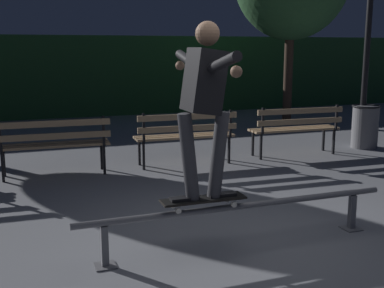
{
  "coord_description": "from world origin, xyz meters",
  "views": [
    {
      "loc": [
        -1.93,
        -3.87,
        1.84
      ],
      "look_at": [
        -0.19,
        0.85,
        0.85
      ],
      "focal_mm": 45.69,
      "sensor_mm": 36.0,
      "label": 1
    }
  ],
  "objects_px": {
    "skateboarder": "(204,96)",
    "park_bench_right_center": "(186,132)",
    "park_bench_rightmost": "(297,125)",
    "trash_can": "(365,126)",
    "lamp_post_right": "(369,12)",
    "skateboard": "(203,200)",
    "park_bench_left_center": "(54,140)",
    "grind_rail": "(240,212)"
  },
  "relations": [
    {
      "from": "skateboarder",
      "to": "park_bench_right_center",
      "type": "distance_m",
      "value": 3.49
    },
    {
      "from": "park_bench_rightmost",
      "to": "trash_can",
      "type": "xyz_separation_m",
      "value": [
        1.59,
        0.17,
        -0.12
      ]
    },
    {
      "from": "park_bench_right_center",
      "to": "lamp_post_right",
      "type": "height_order",
      "value": "lamp_post_right"
    },
    {
      "from": "skateboard",
      "to": "trash_can",
      "type": "height_order",
      "value": "trash_can"
    },
    {
      "from": "park_bench_rightmost",
      "to": "lamp_post_right",
      "type": "distance_m",
      "value": 2.58
    },
    {
      "from": "skateboard",
      "to": "lamp_post_right",
      "type": "distance_m",
      "value": 6.2
    },
    {
      "from": "lamp_post_right",
      "to": "skateboarder",
      "type": "bearing_deg",
      "value": -142.54
    },
    {
      "from": "park_bench_right_center",
      "to": "park_bench_rightmost",
      "type": "distance_m",
      "value": 2.02
    },
    {
      "from": "skateboarder",
      "to": "lamp_post_right",
      "type": "xyz_separation_m",
      "value": [
        4.66,
        3.57,
        1.05
      ]
    },
    {
      "from": "park_bench_rightmost",
      "to": "lamp_post_right",
      "type": "height_order",
      "value": "lamp_post_right"
    },
    {
      "from": "park_bench_left_center",
      "to": "lamp_post_right",
      "type": "height_order",
      "value": "lamp_post_right"
    },
    {
      "from": "park_bench_left_center",
      "to": "park_bench_rightmost",
      "type": "distance_m",
      "value": 4.04
    },
    {
      "from": "park_bench_left_center",
      "to": "park_bench_right_center",
      "type": "xyz_separation_m",
      "value": [
        2.02,
        0.0,
        0.0
      ]
    },
    {
      "from": "grind_rail",
      "to": "park_bench_rightmost",
      "type": "relative_size",
      "value": 1.92
    },
    {
      "from": "skateboarder",
      "to": "trash_can",
      "type": "height_order",
      "value": "skateboarder"
    },
    {
      "from": "skateboarder",
      "to": "park_bench_rightmost",
      "type": "relative_size",
      "value": 0.96
    },
    {
      "from": "grind_rail",
      "to": "park_bench_rightmost",
      "type": "bearing_deg",
      "value": 50.81
    },
    {
      "from": "skateboarder",
      "to": "park_bench_left_center",
      "type": "bearing_deg",
      "value": 107.88
    },
    {
      "from": "skateboard",
      "to": "lamp_post_right",
      "type": "relative_size",
      "value": 0.2
    },
    {
      "from": "skateboard",
      "to": "skateboarder",
      "type": "bearing_deg",
      "value": -0.75
    },
    {
      "from": "skateboarder",
      "to": "park_bench_right_center",
      "type": "xyz_separation_m",
      "value": [
        0.98,
        3.23,
        -0.9
      ]
    },
    {
      "from": "skateboard",
      "to": "park_bench_rightmost",
      "type": "distance_m",
      "value": 4.41
    },
    {
      "from": "grind_rail",
      "to": "lamp_post_right",
      "type": "height_order",
      "value": "lamp_post_right"
    },
    {
      "from": "skateboarder",
      "to": "skateboard",
      "type": "bearing_deg",
      "value": 179.25
    },
    {
      "from": "grind_rail",
      "to": "skateboarder",
      "type": "xyz_separation_m",
      "value": [
        -0.37,
        -0.0,
        1.1
      ]
    },
    {
      "from": "lamp_post_right",
      "to": "trash_can",
      "type": "distance_m",
      "value": 2.08
    },
    {
      "from": "grind_rail",
      "to": "skateboarder",
      "type": "height_order",
      "value": "skateboarder"
    },
    {
      "from": "lamp_post_right",
      "to": "trash_can",
      "type": "xyz_separation_m",
      "value": [
        -0.07,
        -0.17,
        -2.07
      ]
    },
    {
      "from": "grind_rail",
      "to": "park_bench_right_center",
      "type": "xyz_separation_m",
      "value": [
        0.61,
        3.23,
        0.2
      ]
    },
    {
      "from": "skateboarder",
      "to": "lamp_post_right",
      "type": "relative_size",
      "value": 0.4
    },
    {
      "from": "skateboard",
      "to": "trash_can",
      "type": "bearing_deg",
      "value": 36.49
    },
    {
      "from": "trash_can",
      "to": "skateboarder",
      "type": "bearing_deg",
      "value": -143.5
    },
    {
      "from": "park_bench_right_center",
      "to": "trash_can",
      "type": "distance_m",
      "value": 3.62
    },
    {
      "from": "park_bench_right_center",
      "to": "park_bench_rightmost",
      "type": "bearing_deg",
      "value": 0.0
    },
    {
      "from": "park_bench_left_center",
      "to": "park_bench_rightmost",
      "type": "bearing_deg",
      "value": 0.0
    },
    {
      "from": "grind_rail",
      "to": "skateboard",
      "type": "xyz_separation_m",
      "value": [
        -0.37,
        -0.0,
        0.16
      ]
    },
    {
      "from": "park_bench_right_center",
      "to": "trash_can",
      "type": "relative_size",
      "value": 2.02
    },
    {
      "from": "skateboarder",
      "to": "grind_rail",
      "type": "bearing_deg",
      "value": 0.01
    },
    {
      "from": "grind_rail",
      "to": "park_bench_left_center",
      "type": "xyz_separation_m",
      "value": [
        -1.41,
        3.23,
        0.2
      ]
    },
    {
      "from": "park_bench_right_center",
      "to": "park_bench_rightmost",
      "type": "relative_size",
      "value": 1.0
    },
    {
      "from": "grind_rail",
      "to": "lamp_post_right",
      "type": "distance_m",
      "value": 5.98
    },
    {
      "from": "lamp_post_right",
      "to": "park_bench_rightmost",
      "type": "bearing_deg",
      "value": -168.37
    }
  ]
}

